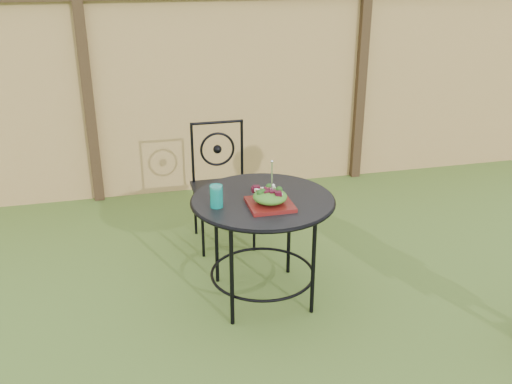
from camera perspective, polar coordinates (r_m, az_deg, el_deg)
ground at (r=3.87m, az=4.37°, el=-11.13°), size 60.00×60.00×0.00m
fence at (r=5.48m, az=-2.53°, el=9.94°), size 8.00×0.12×1.90m
patio_table at (r=3.67m, az=0.68°, el=-2.62°), size 0.92×0.92×0.72m
patio_chair at (r=4.49m, az=-3.46°, el=1.06°), size 0.46×0.46×0.95m
salad_plate at (r=3.49m, az=1.41°, el=-1.24°), size 0.27×0.27×0.02m
salad at (r=3.47m, az=1.41°, el=-0.46°), size 0.21×0.21×0.08m
fork at (r=3.42m, az=1.60°, el=1.56°), size 0.01×0.01×0.18m
drinking_glass at (r=3.47m, az=-3.98°, el=-0.42°), size 0.08×0.08×0.14m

